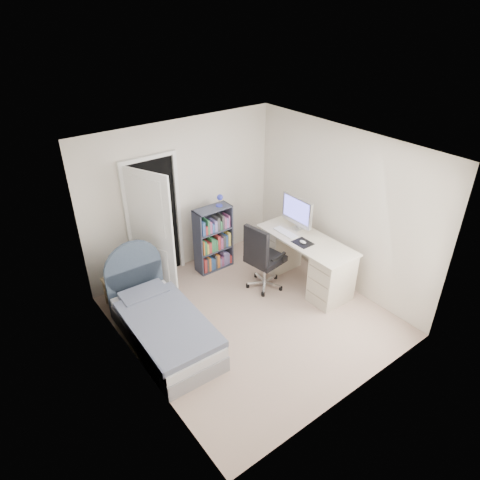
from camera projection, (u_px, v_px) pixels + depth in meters
room_shell at (252, 242)px, 5.63m from camera, size 3.50×3.70×2.60m
door at (152, 228)px, 6.43m from camera, size 0.92×0.77×2.06m
bed at (162, 325)px, 5.71m from camera, size 0.93×1.88×1.14m
nightstand at (117, 286)px, 6.30m from camera, size 0.37×0.37×0.55m
floor_lamp at (153, 257)px, 6.56m from camera, size 0.20×0.20×1.43m
bookcase at (214, 241)px, 7.11m from camera, size 0.63×0.27×1.33m
desk at (304, 258)px, 6.79m from camera, size 0.66×1.65×1.35m
office_chair at (262, 255)px, 6.53m from camera, size 0.60×0.62×1.13m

